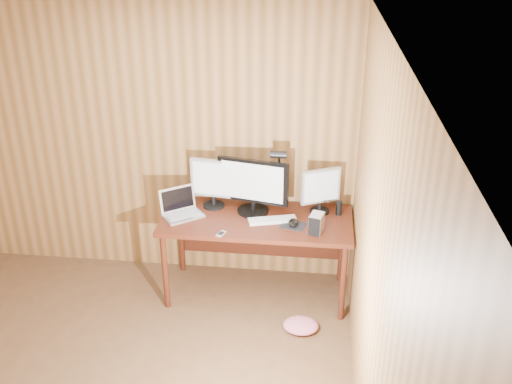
% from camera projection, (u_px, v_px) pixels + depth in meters
% --- Properties ---
extents(room_shell, '(4.00, 4.00, 4.00)m').
position_uv_depth(room_shell, '(60.00, 266.00, 3.21)').
color(room_shell, brown).
rests_on(room_shell, ground).
extents(desk, '(1.60, 0.70, 0.75)m').
position_uv_depth(desk, '(258.00, 227.00, 4.91)').
color(desk, '#461B0E').
rests_on(desk, floor).
extents(monitor_center, '(0.61, 0.27, 0.48)m').
position_uv_depth(monitor_center, '(253.00, 185.00, 4.80)').
color(monitor_center, black).
rests_on(monitor_center, desk).
extents(monitor_left, '(0.39, 0.18, 0.44)m').
position_uv_depth(monitor_left, '(213.00, 182.00, 4.89)').
color(monitor_left, black).
rests_on(monitor_left, desk).
extents(monitor_right, '(0.33, 0.18, 0.40)m').
position_uv_depth(monitor_right, '(321.00, 190.00, 4.81)').
color(monitor_right, black).
rests_on(monitor_right, desk).
extents(laptop, '(0.40, 0.38, 0.23)m').
position_uv_depth(laptop, '(181.00, 208.00, 4.83)').
color(laptop, silver).
rests_on(laptop, desk).
extents(keyboard, '(0.42, 0.23, 0.02)m').
position_uv_depth(keyboard, '(273.00, 220.00, 4.75)').
color(keyboard, white).
rests_on(keyboard, desk).
extents(mousepad, '(0.23, 0.21, 0.00)m').
position_uv_depth(mousepad, '(293.00, 225.00, 4.68)').
color(mousepad, black).
rests_on(mousepad, desk).
extents(mouse, '(0.12, 0.14, 0.04)m').
position_uv_depth(mouse, '(293.00, 223.00, 4.67)').
color(mouse, black).
rests_on(mouse, mousepad).
extents(hard_drive, '(0.13, 0.16, 0.16)m').
position_uv_depth(hard_drive, '(316.00, 223.00, 4.55)').
color(hard_drive, silver).
rests_on(hard_drive, desk).
extents(phone, '(0.08, 0.11, 0.01)m').
position_uv_depth(phone, '(221.00, 234.00, 4.54)').
color(phone, silver).
rests_on(phone, desk).
extents(speaker, '(0.05, 0.05, 0.12)m').
position_uv_depth(speaker, '(339.00, 208.00, 4.83)').
color(speaker, black).
rests_on(speaker, desk).
extents(desk_lamp, '(0.13, 0.19, 0.58)m').
position_uv_depth(desk_lamp, '(279.00, 169.00, 4.83)').
color(desk_lamp, black).
rests_on(desk_lamp, desk).
extents(fabric_pile, '(0.33, 0.29, 0.09)m').
position_uv_depth(fabric_pile, '(301.00, 326.00, 4.62)').
color(fabric_pile, '#D4667C').
rests_on(fabric_pile, floor).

